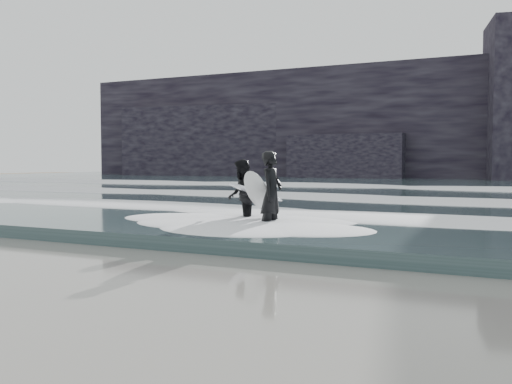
% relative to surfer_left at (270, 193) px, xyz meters
% --- Properties ---
extents(ground, '(120.00, 120.00, 0.00)m').
position_rel_surfer_left_xyz_m(ground, '(-0.76, -6.04, -1.00)').
color(ground, '#8E704E').
rests_on(ground, ground).
extents(sea, '(90.00, 52.00, 0.30)m').
position_rel_surfer_left_xyz_m(sea, '(-0.76, 22.96, -0.85)').
color(sea, '#304345').
rests_on(sea, ground).
extents(headland, '(70.00, 9.00, 10.00)m').
position_rel_surfer_left_xyz_m(headland, '(-0.76, 39.96, 4.00)').
color(headland, black).
rests_on(headland, ground).
extents(foam_near, '(60.00, 3.20, 0.20)m').
position_rel_surfer_left_xyz_m(foam_near, '(-0.76, 2.96, -0.60)').
color(foam_near, white).
rests_on(foam_near, sea).
extents(foam_mid, '(60.00, 4.00, 0.24)m').
position_rel_surfer_left_xyz_m(foam_mid, '(-0.76, 9.96, -0.58)').
color(foam_mid, white).
rests_on(foam_mid, sea).
extents(foam_far, '(60.00, 4.80, 0.30)m').
position_rel_surfer_left_xyz_m(foam_far, '(-0.76, 18.96, -0.55)').
color(foam_far, white).
rests_on(foam_far, sea).
extents(surfer_left, '(1.14, 1.87, 1.99)m').
position_rel_surfer_left_xyz_m(surfer_left, '(0.00, 0.00, 0.00)').
color(surfer_left, black).
rests_on(surfer_left, ground).
extents(surfer_right, '(1.46, 2.07, 1.79)m').
position_rel_surfer_left_xyz_m(surfer_right, '(-1.05, 0.69, -0.10)').
color(surfer_right, black).
rests_on(surfer_right, ground).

